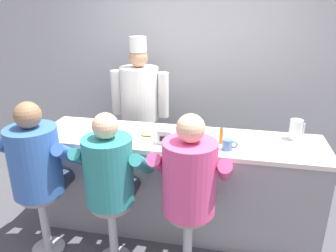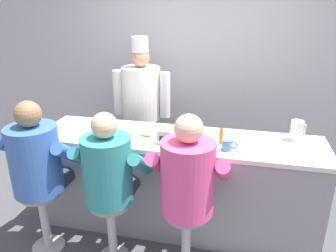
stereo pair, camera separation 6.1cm
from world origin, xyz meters
TOP-DOWN VIEW (x-y plane):
  - ground_plane at (0.00, 0.00)m, footprint 20.00×20.00m
  - wall_back at (0.00, 1.71)m, footprint 10.00×0.06m
  - diner_counter at (0.00, 0.34)m, footprint 2.68×0.68m
  - ketchup_bottle_red at (0.11, 0.26)m, footprint 0.07×0.07m
  - mustard_bottle_yellow at (0.21, 0.28)m, footprint 0.07×0.07m
  - hot_sauce_bottle_orange at (0.40, 0.28)m, footprint 0.03×0.03m
  - water_pitcher_clear at (1.06, 0.52)m, footprint 0.13×0.11m
  - breakfast_plate at (-0.28, 0.29)m, footprint 0.27×0.27m
  - cereal_bowl at (-0.74, 0.21)m, footprint 0.13×0.13m
  - coffee_mug_blue at (0.46, 0.16)m, footprint 0.13×0.09m
  - napkin_dispenser_chrome at (-0.09, 0.16)m, footprint 0.12×0.07m
  - diner_seated_blue at (-1.09, -0.24)m, footprint 0.64×0.63m
  - diner_seated_teal at (-0.45, -0.24)m, footprint 0.60×0.59m
  - diner_seated_pink at (0.20, -0.24)m, footprint 0.63×0.62m
  - cook_in_whites_near at (-0.60, 1.15)m, footprint 0.70×0.45m

SIDE VIEW (x-z plane):
  - ground_plane at x=0.00m, z-range 0.00..0.00m
  - diner_counter at x=0.00m, z-range 0.00..0.96m
  - diner_seated_teal at x=-0.45m, z-range 0.15..1.52m
  - diner_seated_pink at x=0.20m, z-range 0.15..1.56m
  - diner_seated_blue at x=-1.09m, z-range 0.15..1.57m
  - breakfast_plate at x=-0.28m, z-range 0.95..1.00m
  - cook_in_whites_near at x=-0.60m, z-range 0.09..1.87m
  - cereal_bowl at x=-0.74m, z-range 0.96..1.01m
  - coffee_mug_blue at x=0.46m, z-range 0.96..1.05m
  - napkin_dispenser_chrome at x=-0.09m, z-range 0.96..1.09m
  - hot_sauce_bottle_orange at x=0.40m, z-range 0.95..1.10m
  - water_pitcher_clear at x=1.06m, z-range 0.96..1.15m
  - mustard_bottle_yellow at x=0.21m, z-range 0.95..1.16m
  - ketchup_bottle_red at x=0.11m, z-range 0.95..1.19m
  - wall_back at x=0.00m, z-range 0.00..2.70m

